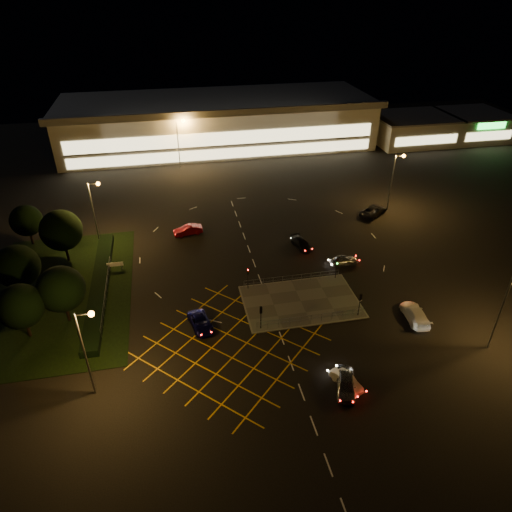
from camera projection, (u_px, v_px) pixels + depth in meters
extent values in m
plane|color=black|center=(281.00, 294.00, 58.71)|extent=(180.00, 180.00, 0.00)
cube|color=#4C4944|center=(301.00, 302.00, 57.35)|extent=(14.00, 9.00, 0.12)
cube|color=black|center=(60.00, 293.00, 58.93)|extent=(18.00, 30.00, 0.08)
cube|color=black|center=(100.00, 285.00, 59.53)|extent=(2.00, 26.00, 1.00)
cube|color=beige|center=(218.00, 123.00, 107.57)|extent=(70.00, 25.00, 10.00)
cube|color=slate|center=(217.00, 100.00, 104.82)|extent=(72.00, 26.50, 0.60)
cube|color=#FFEAA5|center=(225.00, 139.00, 97.14)|extent=(66.00, 0.20, 3.00)
cube|color=#FFEAA5|center=(226.00, 154.00, 98.84)|extent=(66.00, 0.20, 2.20)
cube|color=beige|center=(412.00, 130.00, 109.77)|extent=(18.00, 14.00, 6.00)
cube|color=slate|center=(414.00, 116.00, 108.10)|extent=(18.80, 14.80, 0.40)
cube|color=#FFEAA5|center=(426.00, 140.00, 104.12)|extent=(15.30, 0.20, 2.00)
cube|color=beige|center=(471.00, 126.00, 112.48)|extent=(14.00, 14.00, 6.00)
cube|color=slate|center=(475.00, 113.00, 110.81)|extent=(14.80, 14.80, 0.40)
cube|color=#FFEAA5|center=(489.00, 136.00, 106.83)|extent=(11.90, 0.20, 2.00)
cube|color=#19E533|center=(492.00, 126.00, 105.48)|extent=(7.00, 0.30, 1.40)
cylinder|color=slate|center=(85.00, 356.00, 42.36)|extent=(0.20, 0.20, 10.00)
cylinder|color=slate|center=(83.00, 314.00, 39.94)|extent=(1.40, 0.12, 0.12)
sphere|color=orange|center=(91.00, 314.00, 40.08)|extent=(0.56, 0.56, 0.56)
cylinder|color=slate|center=(500.00, 312.00, 47.81)|extent=(0.20, 0.20, 10.00)
cylinder|color=slate|center=(94.00, 215.00, 66.95)|extent=(0.20, 0.20, 10.00)
cylinder|color=slate|center=(93.00, 184.00, 64.53)|extent=(1.40, 0.12, 0.12)
sphere|color=orange|center=(98.00, 184.00, 64.67)|extent=(0.56, 0.56, 0.56)
cylinder|color=slate|center=(391.00, 184.00, 76.74)|extent=(0.20, 0.20, 10.00)
cylinder|color=slate|center=(400.00, 156.00, 74.31)|extent=(1.40, 0.12, 0.12)
sphere|color=orange|center=(404.00, 156.00, 74.45)|extent=(0.56, 0.56, 0.56)
cylinder|color=slate|center=(178.00, 144.00, 94.25)|extent=(0.20, 0.20, 10.00)
cylinder|color=slate|center=(180.00, 121.00, 91.82)|extent=(1.40, 0.12, 0.12)
sphere|color=orange|center=(183.00, 121.00, 91.97)|extent=(0.56, 0.56, 0.56)
cylinder|color=slate|center=(357.00, 130.00, 102.68)|extent=(0.20, 0.20, 10.00)
cylinder|color=slate|center=(362.00, 108.00, 100.25)|extent=(1.40, 0.12, 0.12)
sphere|color=orange|center=(365.00, 108.00, 100.40)|extent=(0.56, 0.56, 0.56)
cylinder|color=black|center=(261.00, 318.00, 52.18)|extent=(0.10, 0.10, 3.00)
cube|color=black|center=(261.00, 310.00, 51.55)|extent=(0.28, 0.18, 0.90)
sphere|color=#19FF33|center=(261.00, 309.00, 51.66)|extent=(0.16, 0.16, 0.16)
cylinder|color=black|center=(359.00, 305.00, 54.22)|extent=(0.10, 0.10, 3.00)
cube|color=black|center=(361.00, 297.00, 53.58)|extent=(0.28, 0.18, 0.90)
sphere|color=#19FF33|center=(360.00, 296.00, 53.69)|extent=(0.16, 0.16, 0.16)
cylinder|color=black|center=(248.00, 279.00, 58.83)|extent=(0.10, 0.10, 3.00)
cube|color=black|center=(248.00, 271.00, 58.20)|extent=(0.28, 0.18, 0.90)
sphere|color=#FF0C0C|center=(248.00, 272.00, 58.09)|extent=(0.16, 0.16, 0.16)
cylinder|color=black|center=(336.00, 269.00, 60.86)|extent=(0.10, 0.10, 3.00)
cube|color=black|center=(337.00, 261.00, 60.23)|extent=(0.28, 0.18, 0.90)
sphere|color=#19FF33|center=(337.00, 262.00, 60.12)|extent=(0.16, 0.16, 0.16)
cylinder|color=black|center=(28.00, 328.00, 51.30)|extent=(0.36, 0.36, 2.52)
sphere|color=black|center=(20.00, 306.00, 49.67)|extent=(5.04, 5.04, 5.04)
cylinder|color=black|center=(25.00, 288.00, 57.56)|extent=(0.36, 0.36, 2.70)
sphere|color=black|center=(17.00, 266.00, 55.81)|extent=(5.40, 5.40, 5.40)
cylinder|color=black|center=(67.00, 252.00, 64.84)|extent=(0.36, 0.36, 2.88)
sphere|color=black|center=(61.00, 230.00, 62.97)|extent=(5.76, 5.76, 5.76)
cylinder|color=black|center=(31.00, 237.00, 68.95)|extent=(0.36, 0.36, 2.34)
sphere|color=black|center=(26.00, 221.00, 67.43)|extent=(4.68, 4.68, 4.68)
cylinder|color=black|center=(67.00, 312.00, 53.59)|extent=(0.36, 0.36, 2.70)
sphere|color=black|center=(61.00, 289.00, 51.84)|extent=(5.40, 5.40, 5.40)
imported|color=#A4A7AB|center=(346.00, 384.00, 44.96)|extent=(3.24, 4.95, 1.57)
imported|color=silver|center=(347.00, 381.00, 45.49)|extent=(2.70, 3.98, 1.24)
imported|color=#0D0D4E|center=(201.00, 323.00, 53.00)|extent=(3.13, 5.09, 1.32)
imported|color=black|center=(301.00, 243.00, 68.42)|extent=(2.84, 4.81, 1.31)
imported|color=#A0A2A7|center=(344.00, 260.00, 64.45)|extent=(4.08, 1.78, 1.37)
imported|color=maroon|center=(188.00, 230.00, 71.79)|extent=(4.70, 2.25, 1.49)
imported|color=black|center=(373.00, 211.00, 77.45)|extent=(6.13, 5.46, 1.58)
imported|color=silver|center=(415.00, 314.00, 54.14)|extent=(2.70, 5.55, 1.56)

